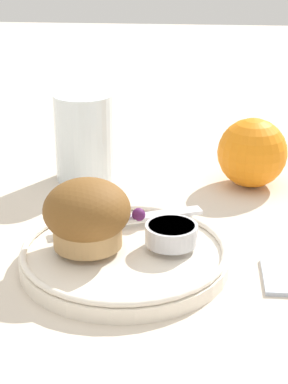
# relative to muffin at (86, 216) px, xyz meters

# --- Properties ---
(ground_plane) EXTENTS (3.00, 3.00, 0.00)m
(ground_plane) POSITION_rel_muffin_xyz_m (0.04, 0.00, -0.05)
(ground_plane) COLOR beige
(plate) EXTENTS (0.19, 0.19, 0.02)m
(plate) POSITION_rel_muffin_xyz_m (0.03, 0.01, -0.04)
(plate) COLOR silver
(plate) RESTS_ON ground_plane
(muffin) EXTENTS (0.08, 0.08, 0.06)m
(muffin) POSITION_rel_muffin_xyz_m (0.00, 0.00, 0.00)
(muffin) COLOR tan
(muffin) RESTS_ON plate
(cream_ramekin) EXTENTS (0.05, 0.05, 0.02)m
(cream_ramekin) POSITION_rel_muffin_xyz_m (0.08, 0.01, -0.02)
(cream_ramekin) COLOR silver
(cream_ramekin) RESTS_ON plate
(berry_pair) EXTENTS (0.03, 0.01, 0.01)m
(berry_pair) POSITION_rel_muffin_xyz_m (0.03, 0.06, -0.02)
(berry_pair) COLOR #4C194C
(berry_pair) RESTS_ON plate
(butter_knife) EXTENTS (0.15, 0.07, 0.00)m
(butter_knife) POSITION_rel_muffin_xyz_m (0.03, 0.06, -0.03)
(butter_knife) COLOR silver
(butter_knife) RESTS_ON plate
(orange_fruit) EXTENTS (0.08, 0.08, 0.08)m
(orange_fruit) POSITION_rel_muffin_xyz_m (0.16, 0.21, -0.01)
(orange_fruit) COLOR orange
(orange_fruit) RESTS_ON ground_plane
(juice_glass) EXTENTS (0.07, 0.07, 0.11)m
(juice_glass) POSITION_rel_muffin_xyz_m (-0.04, 0.22, 0.00)
(juice_glass) COLOR silver
(juice_glass) RESTS_ON ground_plane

